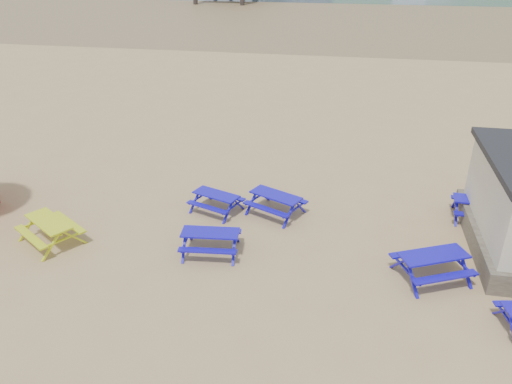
# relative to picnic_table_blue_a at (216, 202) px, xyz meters

# --- Properties ---
(ground) EXTENTS (400.00, 400.00, 0.00)m
(ground) POSITION_rel_picnic_table_blue_a_xyz_m (1.89, -1.65, -0.36)
(ground) COLOR tan
(ground) RESTS_ON ground
(wet_sand) EXTENTS (400.00, 400.00, 0.00)m
(wet_sand) POSITION_rel_picnic_table_blue_a_xyz_m (1.89, 53.35, -0.35)
(wet_sand) COLOR brown
(wet_sand) RESTS_ON ground
(picnic_table_blue_a) EXTENTS (2.07, 1.88, 0.71)m
(picnic_table_blue_a) POSITION_rel_picnic_table_blue_a_xyz_m (0.00, 0.00, 0.00)
(picnic_table_blue_a) COLOR #0200B1
(picnic_table_blue_a) RESTS_ON ground
(picnic_table_blue_b) EXTENTS (2.34, 2.16, 0.78)m
(picnic_table_blue_b) POSITION_rel_picnic_table_blue_a_xyz_m (2.16, 0.20, 0.04)
(picnic_table_blue_b) COLOR #0200B1
(picnic_table_blue_b) RESTS_ON ground
(picnic_table_blue_c) EXTENTS (2.00, 1.67, 0.79)m
(picnic_table_blue_c) POSITION_rel_picnic_table_blue_a_xyz_m (9.36, 1.10, 0.04)
(picnic_table_blue_c) COLOR #0200B1
(picnic_table_blue_c) RESTS_ON ground
(picnic_table_blue_d) EXTENTS (1.95, 1.63, 0.76)m
(picnic_table_blue_d) POSITION_rel_picnic_table_blue_a_xyz_m (0.51, -2.67, 0.02)
(picnic_table_blue_d) COLOR #0200B1
(picnic_table_blue_d) RESTS_ON ground
(picnic_table_blue_e) EXTENTS (2.47, 2.29, 0.83)m
(picnic_table_blue_e) POSITION_rel_picnic_table_blue_a_xyz_m (7.23, -2.80, 0.06)
(picnic_table_blue_e) COLOR #0200B1
(picnic_table_blue_e) RESTS_ON ground
(picnic_table_yellow) EXTENTS (2.47, 2.37, 0.81)m
(picnic_table_yellow) POSITION_rel_picnic_table_blue_a_xyz_m (-4.82, -3.04, 0.05)
(picnic_table_yellow) COLOR #A8C40A
(picnic_table_yellow) RESTS_ON ground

